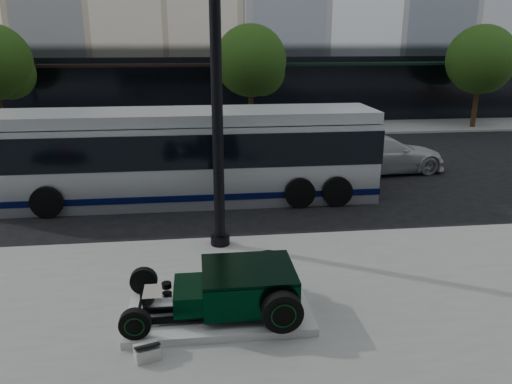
{
  "coord_description": "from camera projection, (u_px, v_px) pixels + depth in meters",
  "views": [
    {
      "loc": [
        -1.98,
        -14.16,
        5.16
      ],
      "look_at": [
        -0.47,
        -1.6,
        1.2
      ],
      "focal_mm": 35.0,
      "sensor_mm": 36.0,
      "label": 1
    }
  ],
  "objects": [
    {
      "name": "display_plinth",
      "position": [
        219.0,
        312.0,
        9.39
      ],
      "size": [
        3.4,
        1.8,
        0.15
      ],
      "primitive_type": "cube",
      "color": "silver",
      "rests_on": "sidewalk_near"
    },
    {
      "name": "street_trees",
      "position": [
        253.0,
        64.0,
        26.57
      ],
      "size": [
        29.8,
        3.8,
        5.7
      ],
      "color": "black",
      "rests_on": "sidewalk_far"
    },
    {
      "name": "hot_rod",
      "position": [
        237.0,
        287.0,
        9.27
      ],
      "size": [
        3.22,
        2.0,
        0.81
      ],
      "color": "black",
      "rests_on": "display_plinth"
    },
    {
      "name": "transit_bus",
      "position": [
        190.0,
        155.0,
        16.14
      ],
      "size": [
        12.12,
        2.88,
        2.92
      ],
      "color": "#B1B6BB",
      "rests_on": "ground"
    },
    {
      "name": "white_sedan",
      "position": [
        381.0,
        154.0,
        19.62
      ],
      "size": [
        5.3,
        2.67,
        1.48
      ],
      "primitive_type": "imported",
      "rotation": [
        0.0,
        0.0,
        1.69
      ],
      "color": "silver",
      "rests_on": "ground"
    },
    {
      "name": "ground",
      "position": [
        265.0,
        213.0,
        15.18
      ],
      "size": [
        120.0,
        120.0,
        0.0
      ],
      "primitive_type": "plane",
      "color": "black",
      "rests_on": "ground"
    },
    {
      "name": "lamppost",
      "position": [
        216.0,
        81.0,
        11.44
      ],
      "size": [
        0.48,
        0.48,
        8.79
      ],
      "color": "black",
      "rests_on": "sidewalk_near"
    },
    {
      "name": "info_plaque",
      "position": [
        147.0,
        351.0,
        8.13
      ],
      "size": [
        0.47,
        0.4,
        0.31
      ],
      "color": "silver",
      "rests_on": "sidewalk_near"
    },
    {
      "name": "sidewalk_far",
      "position": [
        232.0,
        130.0,
        28.43
      ],
      "size": [
        70.0,
        4.0,
        0.12
      ],
      "primitive_type": "cube",
      "color": "gray",
      "rests_on": "ground"
    }
  ]
}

